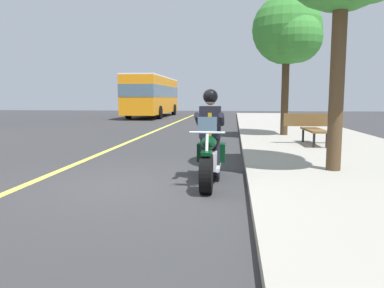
{
  "coord_description": "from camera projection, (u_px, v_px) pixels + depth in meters",
  "views": [
    {
      "loc": [
        6.45,
        1.75,
        1.57
      ],
      "look_at": [
        -0.22,
        1.0,
        0.75
      ],
      "focal_mm": 35.18,
      "sensor_mm": 36.0,
      "label": 1
    }
  ],
  "objects": [
    {
      "name": "bench_sidewalk",
      "position": [
        314.0,
        126.0,
        11.57
      ],
      "size": [
        1.81,
        1.8,
        0.95
      ],
      "color": "brown",
      "rests_on": "sidewalk_curb"
    },
    {
      "name": "lane_center_stripe",
      "position": [
        30.0,
        183.0,
        6.97
      ],
      "size": [
        60.0,
        0.16,
        0.01
      ],
      "primitive_type": "cube",
      "color": "#E5DB4C",
      "rests_on": "ground_plane"
    },
    {
      "name": "bus_near",
      "position": [
        153.0,
        94.0,
        31.33
      ],
      "size": [
        11.05,
        2.7,
        3.3
      ],
      "color": "orange",
      "rests_on": "ground_plane"
    },
    {
      "name": "rider_main",
      "position": [
        210.0,
        126.0,
        7.12
      ],
      "size": [
        0.62,
        0.54,
        1.74
      ],
      "color": "black",
      "rests_on": "ground_plane"
    },
    {
      "name": "street_tree_curbside",
      "position": [
        289.0,
        32.0,
        14.0
      ],
      "size": [
        2.8,
        2.6,
        5.29
      ],
      "color": "#42301E",
      "rests_on": "sidewalk_curb"
    },
    {
      "name": "motorcycle_main",
      "position": [
        210.0,
        158.0,
        7.01
      ],
      "size": [
        2.21,
        0.6,
        1.26
      ],
      "color": "black",
      "rests_on": "ground_plane"
    },
    {
      "name": "ground_plane",
      "position": [
        135.0,
        186.0,
        6.75
      ],
      "size": [
        80.0,
        80.0,
        0.0
      ],
      "primitive_type": "plane",
      "color": "#333335"
    }
  ]
}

